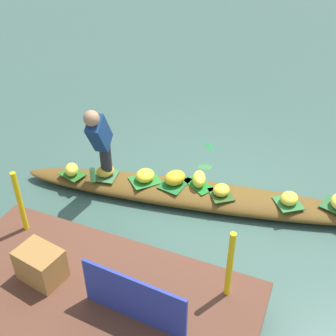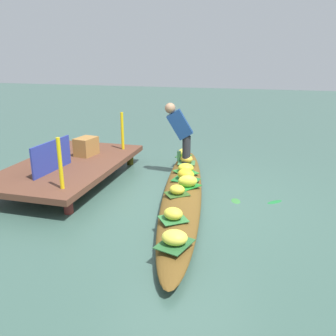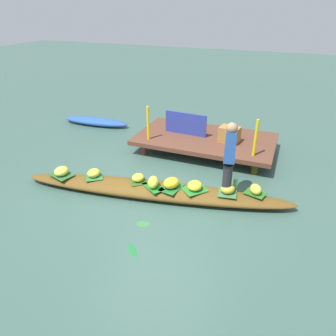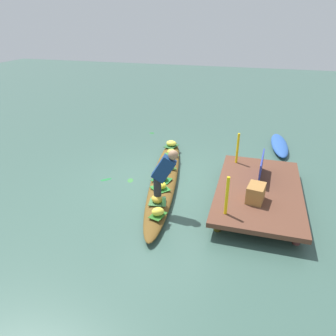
# 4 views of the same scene
# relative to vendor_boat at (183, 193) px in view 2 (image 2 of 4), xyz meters

# --- Properties ---
(canal_water) EXTENTS (40.00, 40.00, 0.00)m
(canal_water) POSITION_rel_vendor_boat_xyz_m (0.00, 0.00, -0.11)
(canal_water) COLOR #3A5A4F
(canal_water) RESTS_ON ground
(dock_platform) EXTENTS (3.20, 1.80, 0.36)m
(dock_platform) POSITION_rel_vendor_boat_xyz_m (0.33, 2.25, 0.19)
(dock_platform) COLOR brown
(dock_platform) RESTS_ON ground
(vendor_boat) EXTENTS (5.09, 1.48, 0.23)m
(vendor_boat) POSITION_rel_vendor_boat_xyz_m (0.00, 0.00, 0.00)
(vendor_boat) COLOR brown
(vendor_boat) RESTS_ON ground
(leaf_mat_0) EXTENTS (0.49, 0.44, 0.01)m
(leaf_mat_0) POSITION_rel_vendor_boat_xyz_m (0.02, -0.08, 0.12)
(leaf_mat_0) COLOR #1C7625
(leaf_mat_0) RESTS_ON vendor_boat
(banana_bunch_0) EXTENTS (0.26, 0.35, 0.20)m
(banana_bunch_0) POSITION_rel_vendor_boat_xyz_m (0.02, -0.08, 0.21)
(banana_bunch_0) COLOR #E6E740
(banana_bunch_0) RESTS_ON vendor_boat
(leaf_mat_1) EXTENTS (0.51, 0.52, 0.01)m
(leaf_mat_1) POSITION_rel_vendor_boat_xyz_m (0.75, 0.11, 0.12)
(leaf_mat_1) COLOR #28782C
(leaf_mat_1) RESTS_ON vendor_boat
(banana_bunch_1) EXTENTS (0.26, 0.28, 0.16)m
(banana_bunch_1) POSITION_rel_vendor_boat_xyz_m (0.75, 0.11, 0.20)
(banana_bunch_1) COLOR yellow
(banana_bunch_1) RESTS_ON vendor_boat
(leaf_mat_2) EXTENTS (0.36, 0.38, 0.01)m
(leaf_mat_2) POSITION_rel_vendor_boat_xyz_m (1.31, 0.22, 0.12)
(leaf_mat_2) COLOR #3C703E
(leaf_mat_2) RESTS_ON vendor_boat
(banana_bunch_2) EXTENTS (0.33, 0.34, 0.16)m
(banana_bunch_2) POSITION_rel_vendor_boat_xyz_m (1.31, 0.22, 0.20)
(banana_bunch_2) COLOR gold
(banana_bunch_2) RESTS_ON vendor_boat
(leaf_mat_3) EXTENTS (0.39, 0.32, 0.01)m
(leaf_mat_3) POSITION_rel_vendor_boat_xyz_m (1.77, 0.38, 0.12)
(leaf_mat_3) COLOR #296821
(leaf_mat_3) RESTS_ON vendor_boat
(banana_bunch_3) EXTENTS (0.28, 0.30, 0.17)m
(banana_bunch_3) POSITION_rel_vendor_boat_xyz_m (1.77, 0.38, 0.20)
(banana_bunch_3) COLOR yellow
(banana_bunch_3) RESTS_ON vendor_boat
(leaf_mat_4) EXTENTS (0.45, 0.45, 0.01)m
(leaf_mat_4) POSITION_rel_vendor_boat_xyz_m (-1.19, -0.15, 0.12)
(leaf_mat_4) COLOR #307338
(leaf_mat_4) RESTS_ON vendor_boat
(banana_bunch_4) EXTENTS (0.27, 0.30, 0.15)m
(banana_bunch_4) POSITION_rel_vendor_boat_xyz_m (-1.19, -0.15, 0.19)
(banana_bunch_4) COLOR yellow
(banana_bunch_4) RESTS_ON vendor_boat
(leaf_mat_5) EXTENTS (0.49, 0.43, 0.01)m
(leaf_mat_5) POSITION_rel_vendor_boat_xyz_m (-1.80, -0.32, 0.12)
(leaf_mat_5) COLOR #295F2F
(leaf_mat_5) RESTS_ON vendor_boat
(banana_bunch_5) EXTENTS (0.26, 0.31, 0.17)m
(banana_bunch_5) POSITION_rel_vendor_boat_xyz_m (-1.80, -0.32, 0.20)
(banana_bunch_5) COLOR #EADD48
(banana_bunch_5) RESTS_ON vendor_boat
(leaf_mat_6) EXTENTS (0.43, 0.44, 0.01)m
(leaf_mat_6) POSITION_rel_vendor_boat_xyz_m (-0.33, 0.01, 0.12)
(leaf_mat_6) COLOR #2F521F
(leaf_mat_6) RESTS_ON vendor_boat
(banana_bunch_6) EXTENTS (0.26, 0.28, 0.14)m
(banana_bunch_6) POSITION_rel_vendor_boat_xyz_m (-0.33, 0.01, 0.19)
(banana_bunch_6) COLOR yellow
(banana_bunch_6) RESTS_ON vendor_boat
(leaf_mat_7) EXTENTS (0.39, 0.48, 0.01)m
(leaf_mat_7) POSITION_rel_vendor_boat_xyz_m (0.33, 0.02, 0.12)
(leaf_mat_7) COLOR #1E672A
(leaf_mat_7) RESTS_ON vendor_boat
(banana_bunch_7) EXTENTS (0.36, 0.39, 0.19)m
(banana_bunch_7) POSITION_rel_vendor_boat_xyz_m (0.33, 0.02, 0.21)
(banana_bunch_7) COLOR gold
(banana_bunch_7) RESTS_ON vendor_boat
(vendor_person) EXTENTS (0.26, 0.55, 1.18)m
(vendor_person) POSITION_rel_vendor_boat_xyz_m (1.26, 0.35, 0.79)
(vendor_person) COLOR #28282D
(vendor_person) RESTS_ON vendor_boat
(water_bottle) EXTENTS (0.08, 0.08, 0.20)m
(water_bottle) POSITION_rel_vendor_boat_xyz_m (1.41, 0.40, 0.22)
(water_bottle) COLOR #59AF6A
(water_bottle) RESTS_ON vendor_boat
(market_banner) EXTENTS (1.03, 0.10, 0.53)m
(market_banner) POSITION_rel_vendor_boat_xyz_m (-0.17, 2.25, 0.51)
(market_banner) COLOR #2A3898
(market_banner) RESTS_ON dock_platform
(railing_post_west) EXTENTS (0.06, 0.06, 0.78)m
(railing_post_west) POSITION_rel_vendor_boat_xyz_m (-0.87, 1.65, 0.63)
(railing_post_west) COLOR yellow
(railing_post_west) RESTS_ON dock_platform
(railing_post_east) EXTENTS (0.06, 0.06, 0.78)m
(railing_post_east) POSITION_rel_vendor_boat_xyz_m (1.53, 1.65, 0.63)
(railing_post_east) COLOR yellow
(railing_post_east) RESTS_ON dock_platform
(produce_crate) EXTENTS (0.49, 0.39, 0.35)m
(produce_crate) POSITION_rel_vendor_boat_xyz_m (0.91, 2.18, 0.42)
(produce_crate) COLOR #A26F38
(produce_crate) RESTS_ON dock_platform
(drifting_plant_0) EXTENTS (0.26, 0.20, 0.01)m
(drifting_plant_0) POSITION_rel_vendor_boat_xyz_m (0.18, -0.85, -0.11)
(drifting_plant_0) COLOR #357737
(drifting_plant_0) RESTS_ON ground
(drifting_plant_2) EXTENTS (0.28, 0.29, 0.01)m
(drifting_plant_2) POSITION_rel_vendor_boat_xyz_m (0.30, -1.46, -0.11)
(drifting_plant_2) COLOR #1C7133
(drifting_plant_2) RESTS_ON ground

